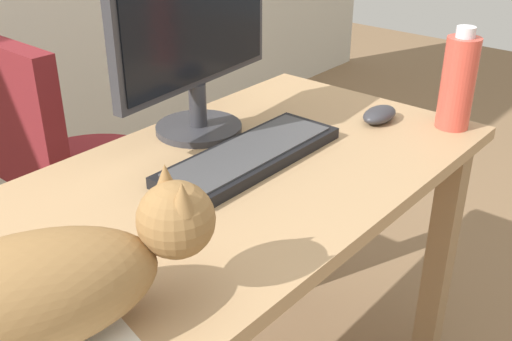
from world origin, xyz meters
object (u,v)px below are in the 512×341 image
water_bottle (458,82)px  office_chair (79,204)px  monitor (195,35)px  cat (38,287)px  computer_mouse (379,115)px  keyboard (251,155)px

water_bottle → office_chair: bearing=116.6°
monitor → water_bottle: (0.40, -0.44, -0.12)m
office_chair → monitor: size_ratio=1.87×
office_chair → water_bottle: 1.12m
monitor → water_bottle: 0.61m
cat → computer_mouse: cat is taller
monitor → cat: monitor is taller
office_chair → cat: size_ratio=1.57×
office_chair → keyboard: size_ratio=2.04×
computer_mouse → water_bottle: 0.19m
keyboard → computer_mouse: bearing=-14.8°
monitor → computer_mouse: 0.48m
keyboard → water_bottle: 0.52m
cat → computer_mouse: 0.94m
keyboard → water_bottle: bearing=-28.6°
office_chair → cat: cat is taller
cat → water_bottle: size_ratio=2.41×
monitor → computer_mouse: size_ratio=4.37×
keyboard → cat: bearing=-166.7°
monitor → cat: size_ratio=0.84×
office_chair → computer_mouse: size_ratio=8.18×
keyboard → water_bottle: (0.45, -0.24, 0.10)m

